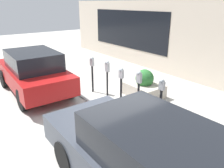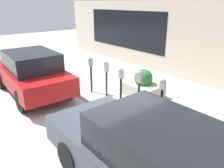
{
  "view_description": "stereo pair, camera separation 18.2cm",
  "coord_description": "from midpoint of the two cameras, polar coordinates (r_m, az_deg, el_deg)",
  "views": [
    {
      "loc": [
        -4.87,
        3.51,
        3.14
      ],
      "look_at": [
        0.0,
        -0.16,
        0.86
      ],
      "focal_mm": 35.0,
      "sensor_mm": 36.0,
      "label": 1
    },
    {
      "loc": [
        -4.76,
        3.65,
        3.14
      ],
      "look_at": [
        0.0,
        -0.16,
        0.86
      ],
      "focal_mm": 35.0,
      "sensor_mm": 36.0,
      "label": 2
    }
  ],
  "objects": [
    {
      "name": "ground_plane",
      "position": [
        6.77,
        -0.31,
        -7.15
      ],
      "size": [
        40.0,
        40.0,
        0.0
      ],
      "primitive_type": "plane",
      "color": "#ADAAA3"
    },
    {
      "name": "curb_strip",
      "position": [
        6.72,
        -0.87,
        -7.19
      ],
      "size": [
        19.0,
        0.16,
        0.04
      ],
      "color": "gray",
      "rests_on": "ground_plane"
    },
    {
      "name": "building_facade",
      "position": [
        9.5,
        22.2,
        9.87
      ],
      "size": [
        19.0,
        0.17,
        3.26
      ],
      "color": "beige",
      "rests_on": "ground_plane"
    },
    {
      "name": "planter_box",
      "position": [
        7.81,
        9.06,
        -0.6
      ],
      "size": [
        1.28,
        0.96,
        0.98
      ],
      "color": "#B2A899",
      "rests_on": "ground_plane"
    },
    {
      "name": "parking_meter_middle",
      "position": [
        6.69,
        3.18,
        0.52
      ],
      "size": [
        0.16,
        0.13,
        1.31
      ],
      "color": "black",
      "rests_on": "ground_plane"
    },
    {
      "name": "parked_car_front",
      "position": [
        3.7,
        12.32,
        -19.79
      ],
      "size": [
        4.7,
        1.8,
        1.48
      ],
      "rotation": [
        0.0,
        0.0,
        0.01
      ],
      "color": "#383D47",
      "rests_on": "ground_plane"
    },
    {
      "name": "parking_meter_nearest",
      "position": [
        5.68,
        13.54,
        -3.58
      ],
      "size": [
        0.14,
        0.12,
        1.38
      ],
      "color": "black",
      "rests_on": "ground_plane"
    },
    {
      "name": "parking_meter_farthest",
      "position": [
        7.94,
        -4.54,
        4.09
      ],
      "size": [
        0.17,
        0.15,
        1.34
      ],
      "color": "black",
      "rests_on": "ground_plane"
    },
    {
      "name": "parking_meter_fourth",
      "position": [
        7.26,
        -0.54,
        2.89
      ],
      "size": [
        0.16,
        0.13,
        1.37
      ],
      "color": "black",
      "rests_on": "ground_plane"
    },
    {
      "name": "parked_car_middle",
      "position": [
        8.35,
        -19.24,
        3.12
      ],
      "size": [
        4.06,
        1.82,
        1.56
      ],
      "rotation": [
        0.0,
        0.0,
        -0.03
      ],
      "color": "maroon",
      "rests_on": "ground_plane"
    },
    {
      "name": "parking_meter_second",
      "position": [
        6.16,
        7.83,
        -0.76
      ],
      "size": [
        0.15,
        0.13,
        1.39
      ],
      "color": "black",
      "rests_on": "ground_plane"
    }
  ]
}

